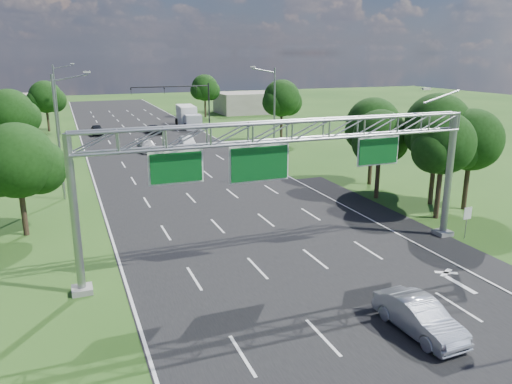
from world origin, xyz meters
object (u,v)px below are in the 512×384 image
sign_gantry (291,142)px  silver_sedan (419,317)px  traffic_signal (187,96)px  box_truck (188,117)px  regulatory_sign (467,216)px

sign_gantry → silver_sedan: (1.89, -9.10, -6.15)m
sign_gantry → traffic_signal: 53.51m
silver_sedan → box_truck: box_truck is taller
traffic_signal → silver_sedan: bearing=-94.8°
regulatory_sign → silver_sedan: regulatory_sign is taller
regulatory_sign → traffic_signal: 54.37m
traffic_signal → box_truck: traffic_signal is taller
sign_gantry → traffic_signal: sign_gantry is taller
regulatory_sign → sign_gantry: bearing=175.2°
box_truck → silver_sedan: bearing=-90.3°
silver_sedan → box_truck: (5.78, 64.21, 0.85)m
regulatory_sign → traffic_signal: traffic_signal is taller
regulatory_sign → silver_sedan: (-10.18, -8.08, -0.76)m
traffic_signal → silver_sedan: (-5.26, -62.11, -4.42)m
sign_gantry → traffic_signal: (7.15, 53.00, -1.72)m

